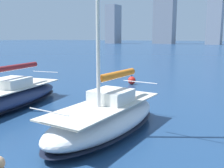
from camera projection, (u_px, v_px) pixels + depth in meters
The scene contains 3 objects.
sailboat_orange at pixel (106, 117), 11.48m from camera, with size 3.00×7.50×9.90m.
sailboat_maroon at pixel (6, 97), 15.55m from camera, with size 4.29×9.63×10.43m.
channel_buoy at pixel (132, 80), 23.42m from camera, with size 0.70×0.70×1.40m.
Camera 1 is at (-5.49, 2.85, 4.17)m, focal length 42.00 mm.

